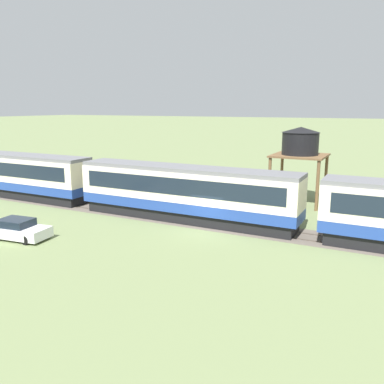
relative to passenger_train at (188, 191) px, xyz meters
name	(u,v)px	position (x,y,z in m)	size (l,w,h in m)	color
ground_plane	(207,229)	(2.32, -1.54, -2.38)	(600.00, 600.00, 0.00)	#707F51
passenger_train	(188,191)	(0.00, 0.00, 0.00)	(57.40, 3.01, 4.29)	#234293
railway_track	(236,227)	(3.99, 0.00, -2.37)	(113.44, 3.60, 0.04)	#665B51
water_tower	(300,144)	(6.34, 9.83, 3.13)	(4.72, 4.72, 7.05)	brown
parked_car_white	(17,229)	(-8.29, -9.29, -1.73)	(4.57, 2.38, 1.38)	white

